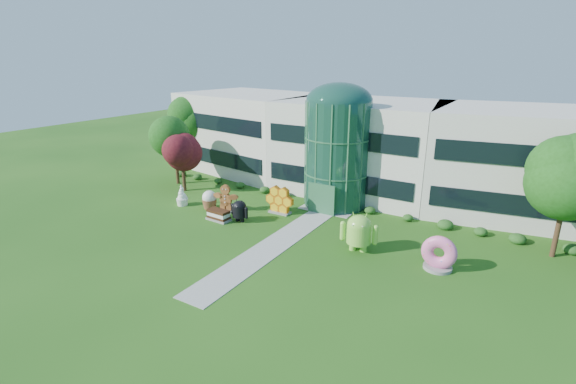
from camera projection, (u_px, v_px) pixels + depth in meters
The scene contains 14 objects.
ground at pixel (266, 251), 30.62m from camera, with size 140.00×140.00×0.00m, color #215114.
building at pixel (361, 146), 43.77m from camera, with size 46.00×15.00×9.30m, color beige, non-canonical shape.
atrium at pixel (337, 154), 38.83m from camera, with size 6.00×6.00×9.80m, color #194738.
walkway at pixel (280, 241), 32.24m from camera, with size 2.40×20.00×0.04m, color #9E9E93.
tree_red at pixel (183, 163), 43.43m from camera, with size 4.00×4.00×6.00m, color #3F0C14, non-canonical shape.
trees_backdrop at pixel (341, 160), 39.86m from camera, with size 52.00×8.00×8.40m, color #1B4C13, non-canonical shape.
android_green at pixel (359, 230), 30.22m from camera, with size 2.88×1.92×3.26m, color #8AD945, non-canonical shape.
android_black at pixel (239, 209), 35.78m from camera, with size 1.95×1.31×2.21m, color black, non-canonical shape.
donut at pixel (439, 252), 27.71m from camera, with size 2.36×1.13×2.45m, color pink, non-canonical shape.
gingerbread at pixel (226, 198), 38.13m from camera, with size 2.77×1.07×2.56m, color brown, non-canonical shape.
ice_cream_sandwich at pixel (219, 215), 36.22m from camera, with size 2.16×1.08×0.96m, color black, non-canonical shape.
honeycomb at pixel (280, 201), 37.67m from camera, with size 2.92×1.04×2.29m, color yellow, non-canonical shape.
froyo at pixel (182, 195), 39.69m from camera, with size 1.20×1.20×2.05m, color white, non-canonical shape.
cupcake at pixel (209, 199), 38.99m from camera, with size 1.44×1.44×1.73m, color white, non-canonical shape.
Camera 1 is at (15.84, -22.82, 13.69)m, focal length 26.00 mm.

